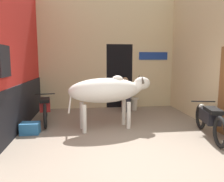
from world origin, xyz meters
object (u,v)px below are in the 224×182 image
at_px(plastic_stool, 134,104).
at_px(crate, 30,128).
at_px(motorcycle_far, 45,107).
at_px(shopkeeper_seated, 125,94).
at_px(cow, 108,91).
at_px(motorcycle_near, 209,119).

xyz_separation_m(plastic_stool, crate, (-3.07, -2.21, -0.09)).
distance_m(motorcycle_far, shopkeeper_seated, 2.72).
bearing_deg(cow, plastic_stool, 60.46).
xyz_separation_m(shopkeeper_seated, plastic_stool, (0.36, 0.20, -0.40)).
distance_m(cow, shopkeeper_seated, 2.00).
bearing_deg(cow, shopkeeper_seated, 66.68).
bearing_deg(cow, motorcycle_near, -22.52).
distance_m(plastic_stool, crate, 3.78).
distance_m(shopkeeper_seated, crate, 3.41).
relative_size(motorcycle_near, motorcycle_far, 1.02).
distance_m(cow, crate, 2.13).
bearing_deg(cow, crate, -173.70).
xyz_separation_m(motorcycle_far, shopkeeper_seated, (2.52, 1.03, 0.20)).
distance_m(motorcycle_far, crate, 1.05).
bearing_deg(plastic_stool, motorcycle_near, -69.07).
bearing_deg(shopkeeper_seated, motorcycle_far, -157.78).
relative_size(cow, motorcycle_near, 1.20).
relative_size(motorcycle_near, crate, 4.27).
bearing_deg(motorcycle_far, shopkeeper_seated, 22.22).
distance_m(cow, plastic_stool, 2.42).
height_order(motorcycle_far, crate, motorcycle_far).
height_order(cow, motorcycle_near, cow).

